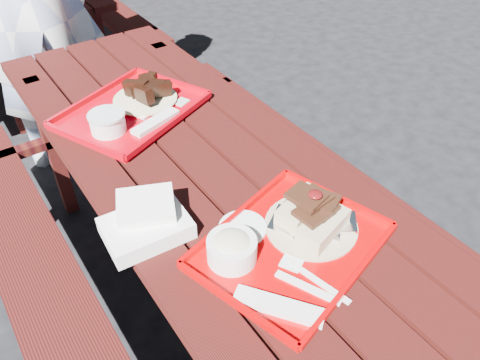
{
  "coord_description": "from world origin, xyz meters",
  "views": [
    {
      "loc": [
        -0.59,
        -1.0,
        1.69
      ],
      "look_at": [
        0.0,
        -0.15,
        0.82
      ],
      "focal_mm": 35.0,
      "sensor_mm": 36.0,
      "label": 1
    }
  ],
  "objects": [
    {
      "name": "ground",
      "position": [
        0.0,
        0.0,
        0.0
      ],
      "size": [
        60.0,
        60.0,
        0.0
      ],
      "primitive_type": "plane",
      "color": "black",
      "rests_on": "ground"
    },
    {
      "name": "picnic_table_near",
      "position": [
        -0.0,
        0.0,
        0.56
      ],
      "size": [
        1.41,
        2.4,
        0.75
      ],
      "color": "#3B100B",
      "rests_on": "ground"
    },
    {
      "name": "near_tray",
      "position": [
        -0.01,
        -0.37,
        0.79
      ],
      "size": [
        0.57,
        0.49,
        0.15
      ],
      "color": "#B70002",
      "rests_on": "picnic_table_near"
    },
    {
      "name": "far_tray",
      "position": [
        -0.07,
        0.46,
        0.78
      ],
      "size": [
        0.61,
        0.55,
        0.08
      ],
      "color": "#B1000D",
      "rests_on": "picnic_table_near"
    },
    {
      "name": "white_cloth",
      "position": [
        -0.29,
        -0.12,
        0.79
      ],
      "size": [
        0.23,
        0.21,
        0.09
      ],
      "color": "white",
      "rests_on": "picnic_table_near"
    }
  ]
}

